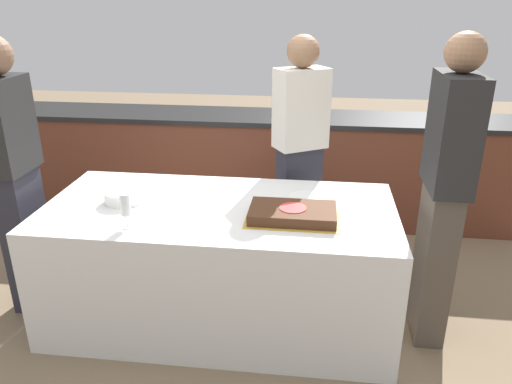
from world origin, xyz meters
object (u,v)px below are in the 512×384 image
object	(u,v)px
person_seated_left	(14,173)
person_cutting_cake	(300,153)
plate_stack	(124,196)
cake	(293,213)
person_seated_right	(444,193)
wine_glass	(125,206)

from	to	relation	value
person_seated_left	person_cutting_cake	bearing A→B (deg)	-66.99
plate_stack	person_seated_left	bearing A→B (deg)	-179.61
cake	person_seated_left	size ratio (longest dim) A/B	0.30
plate_stack	cake	bearing A→B (deg)	-6.80
cake	person_cutting_cake	bearing A→B (deg)	90.00
person_cutting_cake	person_seated_right	size ratio (longest dim) A/B	0.96
cake	person_seated_left	xyz separation A→B (m)	(-1.66, 0.11, 0.12)
plate_stack	person_cutting_cake	size ratio (longest dim) A/B	0.14
person_seated_right	cake	bearing A→B (deg)	-81.90
wine_glass	person_seated_left	xyz separation A→B (m)	(-0.81, 0.32, 0.03)
person_cutting_cake	person_seated_right	xyz separation A→B (m)	(0.80, -0.70, 0.03)
person_cutting_cake	plate_stack	bearing A→B (deg)	3.83
cake	plate_stack	size ratio (longest dim) A/B	2.25
cake	person_cutting_cake	distance (m)	0.82
cake	wine_glass	distance (m)	0.88
cake	wine_glass	world-z (taller)	wine_glass
person_cutting_cake	wine_glass	bearing A→B (deg)	19.00
cake	person_seated_right	xyz separation A→B (m)	(0.80, 0.11, 0.12)
wine_glass	person_seated_right	world-z (taller)	person_seated_right
person_cutting_cake	cake	bearing A→B (deg)	58.67
person_seated_left	person_seated_right	world-z (taller)	person_seated_right
plate_stack	person_seated_left	xyz separation A→B (m)	(-0.66, -0.00, 0.12)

